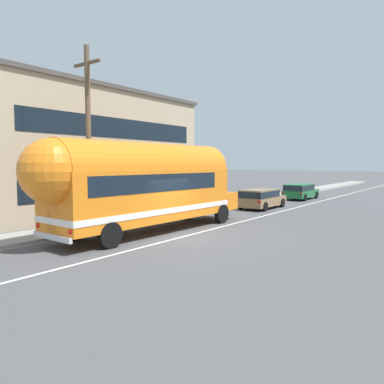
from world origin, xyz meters
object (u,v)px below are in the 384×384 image
Objects in this scene: car_lead at (261,197)px; car_second at (300,190)px; utility_pole at (88,136)px; painted_bus at (142,183)px.

car_lead is 0.99× the size of car_second.
utility_pole is at bearing -100.90° from car_lead.
car_second is (-0.07, 19.79, -1.51)m from painted_bus.
utility_pole is 0.71× the size of painted_bus.
painted_bus is 19.84m from car_second.
utility_pole reaches higher than car_second.
painted_bus is (2.30, 1.10, -2.12)m from utility_pole.
utility_pole is 21.32m from car_second.
car_lead is 8.15m from car_second.
car_lead is (0.15, 11.64, -1.51)m from painted_bus.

